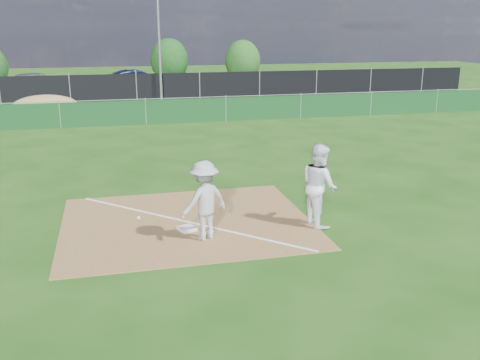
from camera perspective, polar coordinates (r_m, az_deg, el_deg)
The scene contains 16 objects.
ground at distance 21.88m, azimuth -9.04°, elevation 3.61°, with size 90.00×90.00×0.00m, color #1C460F.
infield_dirt at distance 13.26m, azimuth -5.69°, elevation -4.49°, with size 6.00×5.00×0.02m, color brown.
foul_line at distance 13.26m, azimuth -5.70°, elevation -4.43°, with size 0.08×7.00×0.01m, color white.
green_fence at distance 26.67m, azimuth -10.02°, elevation 7.12°, with size 44.00×0.05×1.20m, color #0F3817.
dirt_mound at distance 30.28m, azimuth -20.04°, elevation 7.42°, with size 3.38×2.60×1.17m, color #A2874E.
black_fence at distance 34.56m, azimuth -10.97°, elevation 9.58°, with size 46.00×0.04×1.80m, color black.
parking_lot at distance 39.62m, azimuth -11.29°, elevation 9.06°, with size 46.00×9.00×0.01m, color black.
light_pole at distance 34.16m, azimuth -8.64°, elevation 14.83°, with size 0.16×0.16×8.00m, color slate.
first_base at distance 12.73m, azimuth -5.67°, elevation -5.16°, with size 0.37×0.37×0.08m, color white.
play_at_first at distance 11.92m, azimuth -3.84°, elevation -2.19°, with size 2.17×1.10×1.81m.
runner at distance 12.92m, azimuth 8.45°, elevation -0.51°, with size 0.97×0.76×2.00m, color white.
car_left at distance 40.21m, azimuth -20.80°, elevation 9.62°, with size 1.94×4.81×1.64m, color #9B9DA2.
car_mid at distance 39.29m, azimuth -10.75°, elevation 10.25°, with size 1.75×5.01×1.65m, color black.
car_right at distance 40.48m, azimuth -2.11°, elevation 10.44°, with size 1.83×4.51×1.31m, color black.
tree_mid at distance 45.87m, azimuth -7.55°, elevation 12.54°, with size 3.13×3.13×3.71m.
tree_right at distance 46.50m, azimuth 0.28°, elevation 12.63°, with size 3.00×3.00×3.56m.
Camera 1 is at (-1.63, -11.31, 4.66)m, focal length 40.00 mm.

